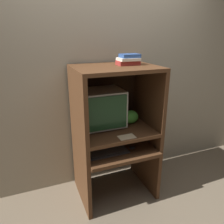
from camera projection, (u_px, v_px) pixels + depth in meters
ground_plane at (126, 209)px, 2.35m from camera, size 12.00×12.00×0.00m
wall_back at (103, 77)px, 2.53m from camera, size 6.00×0.06×2.60m
desk_base at (116, 164)px, 2.46m from camera, size 0.83×0.69×0.62m
desk_monitor_shelf at (115, 132)px, 2.37m from camera, size 0.83×0.65×0.20m
hutch_upper at (114, 89)px, 2.24m from camera, size 0.83×0.65×0.66m
crt_monitor at (101, 108)px, 2.33m from camera, size 0.46×0.39×0.41m
keyboard at (108, 152)px, 2.24m from camera, size 0.42×0.16×0.03m
mouse at (132, 148)px, 2.32m from camera, size 0.07×0.05×0.03m
snack_bag at (130, 117)px, 2.45m from camera, size 0.18×0.14×0.15m
book_stack at (129, 60)px, 2.19m from camera, size 0.22×0.16×0.11m
paper_card at (127, 137)px, 2.14m from camera, size 0.17×0.11×0.00m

